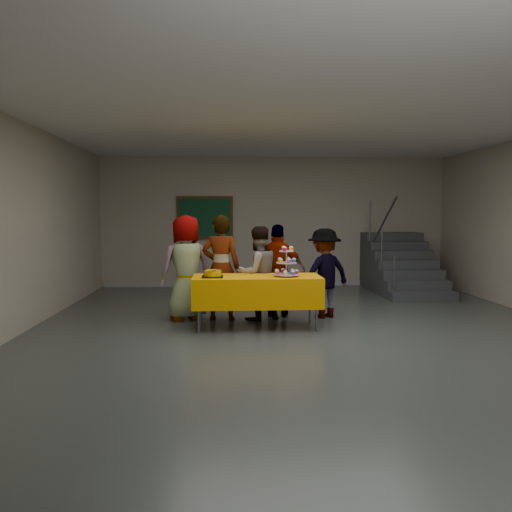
{
  "coord_description": "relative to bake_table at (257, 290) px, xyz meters",
  "views": [
    {
      "loc": [
        -1.1,
        -6.63,
        1.67
      ],
      "look_at": [
        -0.67,
        0.84,
        1.05
      ],
      "focal_mm": 35.0,
      "sensor_mm": 36.0,
      "label": 1
    }
  ],
  "objects": [
    {
      "name": "room_shell",
      "position": [
        0.67,
        -0.62,
        1.57
      ],
      "size": [
        10.0,
        10.04,
        3.02
      ],
      "color": "#4C514C",
      "rests_on": "ground"
    },
    {
      "name": "bake_table",
      "position": [
        0.0,
        0.0,
        0.0
      ],
      "size": [
        1.88,
        0.78,
        0.77
      ],
      "color": "#595960",
      "rests_on": "ground"
    },
    {
      "name": "cupcake_stand",
      "position": [
        0.43,
        -0.07,
        0.38
      ],
      "size": [
        0.38,
        0.38,
        0.44
      ],
      "color": "silver",
      "rests_on": "bake_table"
    },
    {
      "name": "bear_cake",
      "position": [
        -0.64,
        -0.09,
        0.27
      ],
      "size": [
        0.32,
        0.36,
        0.12
      ],
      "color": "black",
      "rests_on": "bake_table"
    },
    {
      "name": "schoolchild_a",
      "position": [
        -1.09,
        0.66,
        0.28
      ],
      "size": [
        0.96,
        0.82,
        1.67
      ],
      "primitive_type": "imported",
      "rotation": [
        0.0,
        0.0,
        3.57
      ],
      "color": "slate",
      "rests_on": "ground"
    },
    {
      "name": "schoolchild_b",
      "position": [
        -0.53,
        0.6,
        0.28
      ],
      "size": [
        0.66,
        0.49,
        1.67
      ],
      "primitive_type": "imported",
      "rotation": [
        0.0,
        0.0,
        2.99
      ],
      "color": "slate",
      "rests_on": "ground"
    },
    {
      "name": "schoolchild_c",
      "position": [
        0.05,
        0.55,
        0.19
      ],
      "size": [
        0.89,
        0.81,
        1.49
      ],
      "primitive_type": "imported",
      "rotation": [
        0.0,
        0.0,
        3.57
      ],
      "color": "slate",
      "rests_on": "ground"
    },
    {
      "name": "schoolchild_d",
      "position": [
        0.4,
        0.79,
        0.2
      ],
      "size": [
        0.95,
        0.56,
        1.52
      ],
      "primitive_type": "imported",
      "rotation": [
        0.0,
        0.0,
        2.92
      ],
      "color": "slate",
      "rests_on": "ground"
    },
    {
      "name": "schoolchild_e",
      "position": [
        1.14,
        0.7,
        0.17
      ],
      "size": [
        1.07,
        0.87,
        1.45
      ],
      "primitive_type": "imported",
      "rotation": [
        0.0,
        0.0,
        3.55
      ],
      "color": "slate",
      "rests_on": "ground"
    },
    {
      "name": "staircase",
      "position": [
        3.37,
        3.49,
        -0.07
      ],
      "size": [
        1.3,
        2.4,
        2.04
      ],
      "color": "#424447",
      "rests_on": "ground"
    },
    {
      "name": "noticeboard",
      "position": [
        -0.94,
        4.32,
        1.04
      ],
      "size": [
        1.3,
        0.05,
        1.0
      ],
      "color": "#472B16",
      "rests_on": "ground"
    }
  ]
}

